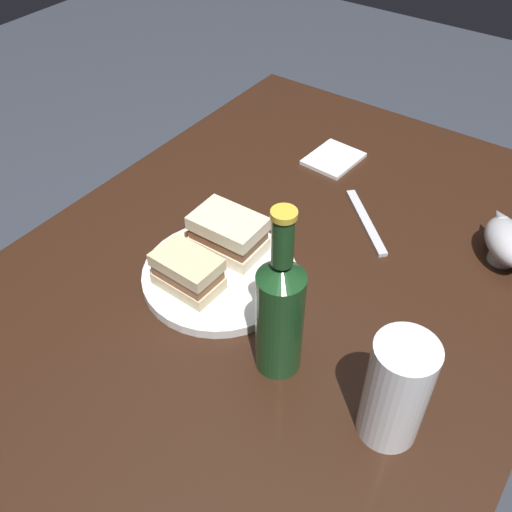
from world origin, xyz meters
TOP-DOWN VIEW (x-y plane):
  - ground_plane at (0.00, 0.00)m, footprint 6.00×6.00m
  - dining_table at (0.00, 0.00)m, footprint 1.10×0.83m
  - plate at (-0.10, 0.07)m, footprint 0.25×0.25m
  - sandwich_half_left at (-0.05, 0.09)m, footprint 0.08×0.11m
  - sandwich_half_right at (-0.15, 0.09)m, footprint 0.07×0.10m
  - potato_wedge_front at (-0.07, 0.14)m, footprint 0.04×0.05m
  - potato_wedge_middle at (-0.06, 0.13)m, footprint 0.05×0.03m
  - potato_wedge_back at (-0.11, 0.15)m, footprint 0.05×0.03m
  - potato_wedge_left_edge at (-0.13, 0.11)m, footprint 0.04×0.05m
  - pint_glass at (-0.19, -0.26)m, footprint 0.08×0.08m
  - gravy_boat at (0.20, -0.28)m, footprint 0.13×0.12m
  - cider_bottle at (-0.18, -0.10)m, footprint 0.06×0.06m
  - napkin at (0.30, 0.09)m, footprint 0.12×0.10m
  - fork at (0.16, -0.06)m, footprint 0.14×0.14m

SIDE VIEW (x-z plane):
  - ground_plane at x=0.00m, z-range 0.00..0.00m
  - dining_table at x=0.00m, z-range 0.00..0.72m
  - fork at x=0.16m, z-range 0.72..0.73m
  - napkin at x=0.30m, z-range 0.72..0.73m
  - plate at x=-0.10m, z-range 0.72..0.74m
  - potato_wedge_front at x=-0.07m, z-range 0.74..0.75m
  - potato_wedge_back at x=-0.11m, z-range 0.74..0.76m
  - potato_wedge_left_edge at x=-0.13m, z-range 0.74..0.76m
  - potato_wedge_middle at x=-0.06m, z-range 0.74..0.76m
  - gravy_boat at x=0.20m, z-range 0.73..0.80m
  - sandwich_half_right at x=-0.15m, z-range 0.74..0.80m
  - sandwich_half_left at x=-0.05m, z-range 0.74..0.80m
  - pint_glass at x=-0.19m, z-range 0.71..0.87m
  - cider_bottle at x=-0.18m, z-range 0.69..0.96m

